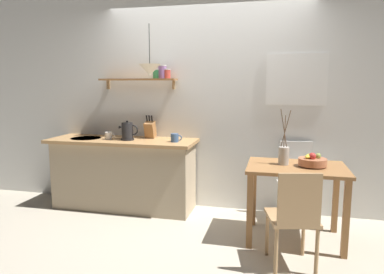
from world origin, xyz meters
TOP-DOWN VIEW (x-y plane):
  - ground_plane at (0.00, 0.00)m, footprint 14.00×14.00m
  - back_wall at (0.20, 0.65)m, footprint 6.80×0.11m
  - kitchen_counter at (-1.00, 0.32)m, footprint 1.83×0.63m
  - wall_shelf at (-0.71, 0.49)m, footprint 0.99×0.20m
  - dining_table at (1.05, -0.15)m, footprint 0.95×0.68m
  - dining_chair_near at (1.01, -0.77)m, footprint 0.47×0.50m
  - dining_chair_far at (1.09, 0.42)m, footprint 0.48×0.45m
  - fruit_bowl at (1.20, -0.15)m, footprint 0.27×0.27m
  - twig_vase at (0.93, -0.12)m, footprint 0.11×0.10m
  - electric_kettle at (-0.90, 0.25)m, footprint 0.25×0.16m
  - knife_block at (-0.69, 0.46)m, footprint 0.12×0.17m
  - coffee_mug_by_sink at (-1.15, 0.24)m, footprint 0.13×0.09m
  - coffee_mug_spare at (-0.30, 0.25)m, footprint 0.14×0.09m
  - pendant_lamp at (-0.61, 0.26)m, footprint 0.25×0.25m

SIDE VIEW (x-z plane):
  - ground_plane at x=0.00m, z-range 0.00..0.00m
  - kitchen_counter at x=-1.00m, z-range 0.01..0.89m
  - dining_chair_near at x=1.01m, z-range 0.05..0.92m
  - dining_chair_far at x=1.09m, z-range 0.05..0.95m
  - dining_table at x=1.05m, z-range 0.25..1.01m
  - fruit_bowl at x=1.20m, z-range 0.75..0.89m
  - twig_vase at x=0.93m, z-range 0.58..1.14m
  - coffee_mug_by_sink at x=-1.15m, z-range 0.88..0.98m
  - coffee_mug_spare at x=-0.30m, z-range 0.88..0.98m
  - electric_kettle at x=-0.90m, z-range 0.87..1.11m
  - knife_block at x=-0.69m, z-range 0.85..1.14m
  - back_wall at x=0.20m, z-range 0.00..2.70m
  - wall_shelf at x=-0.71m, z-range 1.50..1.79m
  - pendant_lamp at x=-0.61m, z-range 1.43..2.02m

